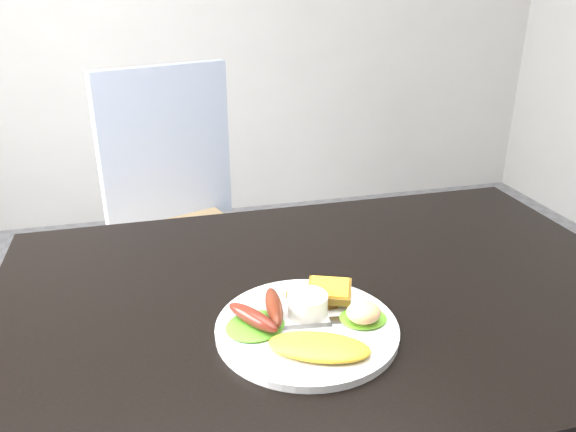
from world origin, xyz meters
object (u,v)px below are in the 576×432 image
object	(u,v)px
dining_table	(330,299)
dining_chair	(177,247)
plate	(307,329)
person	(385,165)

from	to	relation	value
dining_table	dining_chair	distance (m)	0.94
dining_chair	plate	xyz separation A→B (m)	(0.16, -0.98, 0.31)
person	dining_table	bearing A→B (deg)	71.39
plate	dining_table	bearing A→B (deg)	55.66
person	plate	size ratio (longest dim) A/B	5.61
plate	person	bearing A→B (deg)	56.34
dining_chair	person	bearing A→B (deg)	-57.89
dining_chair	person	distance (m)	0.77
dining_chair	plate	distance (m)	1.04
person	plate	distance (m)	0.68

